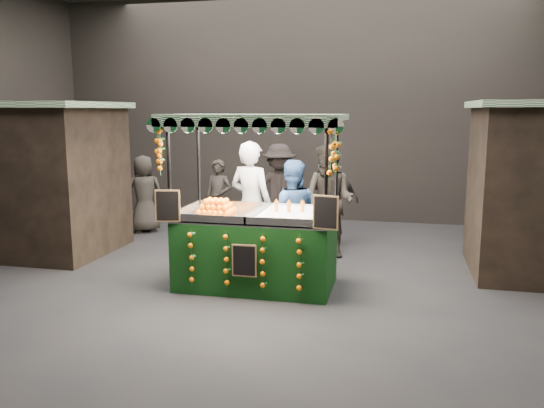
# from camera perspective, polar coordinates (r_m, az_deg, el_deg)

# --- Properties ---
(ground) EXTENTS (12.00, 12.00, 0.00)m
(ground) POSITION_cam_1_polar(r_m,az_deg,el_deg) (7.98, -1.16, -8.31)
(ground) COLOR black
(ground) RESTS_ON ground
(market_hall) EXTENTS (12.10, 10.10, 5.05)m
(market_hall) POSITION_cam_1_polar(r_m,az_deg,el_deg) (7.65, -1.25, 16.58)
(market_hall) COLOR black
(market_hall) RESTS_ON ground
(neighbour_stall_left) EXTENTS (3.00, 2.20, 2.60)m
(neighbour_stall_left) POSITION_cam_1_polar(r_m,az_deg,el_deg) (10.51, -23.69, 2.55)
(neighbour_stall_left) COLOR black
(neighbour_stall_left) RESTS_ON ground
(juice_stall) EXTENTS (2.49, 1.46, 2.41)m
(juice_stall) POSITION_cam_1_polar(r_m,az_deg,el_deg) (7.69, -1.63, -3.21)
(juice_stall) COLOR black
(juice_stall) RESTS_ON ground
(vendor_grey) EXTENTS (0.83, 0.67, 1.99)m
(vendor_grey) POSITION_cam_1_polar(r_m,az_deg,el_deg) (8.71, -2.18, -0.03)
(vendor_grey) COLOR gray
(vendor_grey) RESTS_ON ground
(vendor_blue) EXTENTS (0.95, 0.80, 1.72)m
(vendor_blue) POSITION_cam_1_polar(r_m,az_deg,el_deg) (8.55, 2.00, -1.15)
(vendor_blue) COLOR navy
(vendor_blue) RESTS_ON ground
(shopper_0) EXTENTS (0.62, 0.47, 1.53)m
(shopper_0) POSITION_cam_1_polar(r_m,az_deg,el_deg) (10.76, -5.56, 0.53)
(shopper_0) COLOR black
(shopper_0) RESTS_ON ground
(shopper_1) EXTENTS (1.13, 1.02, 1.91)m
(shopper_1) POSITION_cam_1_polar(r_m,az_deg,el_deg) (9.35, 5.90, 0.33)
(shopper_1) COLOR #292521
(shopper_1) RESTS_ON ground
(shopper_2) EXTENTS (0.97, 0.40, 1.66)m
(shopper_2) POSITION_cam_1_polar(r_m,az_deg,el_deg) (10.25, 6.21, 0.44)
(shopper_2) COLOR #2D2825
(shopper_2) RESTS_ON ground
(shopper_3) EXTENTS (1.33, 1.04, 1.82)m
(shopper_3) POSITION_cam_1_polar(r_m,az_deg,el_deg) (10.89, 0.73, 1.46)
(shopper_3) COLOR black
(shopper_3) RESTS_ON ground
(shopper_4) EXTENTS (0.91, 0.85, 1.57)m
(shopper_4) POSITION_cam_1_polar(r_m,az_deg,el_deg) (11.50, -13.06, 1.02)
(shopper_4) COLOR #2C2823
(shopper_4) RESTS_ON ground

